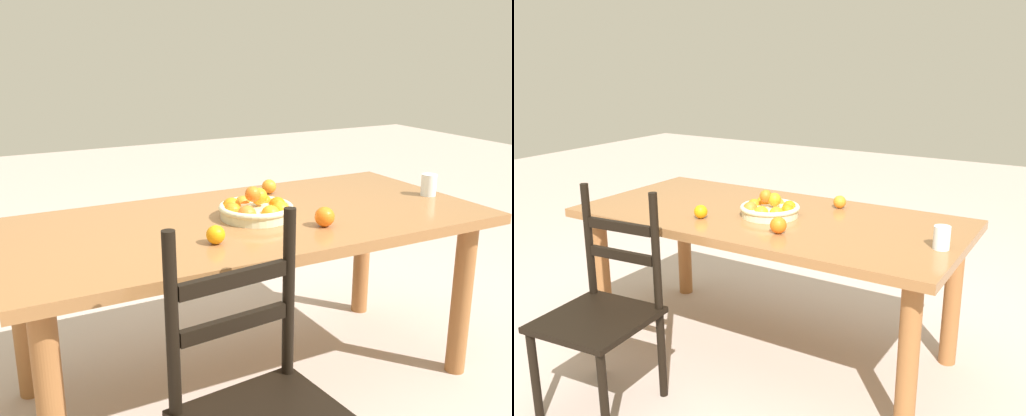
% 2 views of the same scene
% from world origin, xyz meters
% --- Properties ---
extents(ground_plane, '(12.00, 12.00, 0.00)m').
position_xyz_m(ground_plane, '(0.00, 0.00, 0.00)').
color(ground_plane, '#B4A195').
extents(dining_table, '(1.90, 0.90, 0.73)m').
position_xyz_m(dining_table, '(0.00, 0.00, 0.64)').
color(dining_table, '#905F35').
rests_on(dining_table, ground).
extents(chair_near_window, '(0.47, 0.47, 0.95)m').
position_xyz_m(chair_near_window, '(0.36, 0.77, 0.43)').
color(chair_near_window, black).
rests_on(chair_near_window, ground).
extents(fruit_bowl, '(0.29, 0.29, 0.13)m').
position_xyz_m(fruit_bowl, '(-0.02, 0.02, 0.77)').
color(fruit_bowl, beige).
rests_on(fruit_bowl, dining_table).
extents(orange_loose_0, '(0.07, 0.07, 0.07)m').
position_xyz_m(orange_loose_0, '(-0.25, -0.29, 0.77)').
color(orange_loose_0, orange).
rests_on(orange_loose_0, dining_table).
extents(orange_loose_1, '(0.07, 0.07, 0.07)m').
position_xyz_m(orange_loose_1, '(0.25, 0.23, 0.77)').
color(orange_loose_1, orange).
rests_on(orange_loose_1, dining_table).
extents(orange_loose_2, '(0.08, 0.08, 0.08)m').
position_xyz_m(orange_loose_2, '(-0.19, 0.24, 0.77)').
color(orange_loose_2, orange).
rests_on(orange_loose_2, dining_table).
extents(drinking_glass, '(0.07, 0.07, 0.10)m').
position_xyz_m(drinking_glass, '(-0.87, 0.07, 0.78)').
color(drinking_glass, silver).
rests_on(drinking_glass, dining_table).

